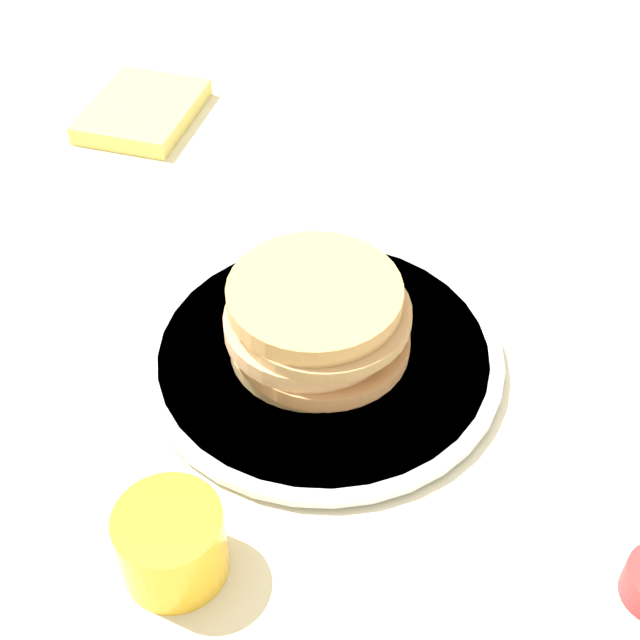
% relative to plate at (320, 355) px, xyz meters
% --- Properties ---
extents(ground_plane, '(4.00, 4.00, 0.00)m').
position_rel_plate_xyz_m(ground_plane, '(0.00, 0.02, -0.01)').
color(ground_plane, beige).
extents(plate, '(0.29, 0.29, 0.01)m').
position_rel_plate_xyz_m(plate, '(0.00, 0.00, 0.00)').
color(plate, silver).
rests_on(plate, ground_plane).
extents(pancake_stack, '(0.15, 0.15, 0.07)m').
position_rel_plate_xyz_m(pancake_stack, '(-0.00, -0.00, 0.04)').
color(pancake_stack, tan).
rests_on(pancake_stack, plate).
extents(juice_glass, '(0.07, 0.07, 0.06)m').
position_rel_plate_xyz_m(juice_glass, '(-0.10, -0.18, 0.02)').
color(juice_glass, yellow).
rests_on(juice_glass, ground_plane).
extents(napkin, '(0.15, 0.17, 0.02)m').
position_rel_plate_xyz_m(napkin, '(-0.18, 0.37, 0.00)').
color(napkin, '#E5D166').
rests_on(napkin, ground_plane).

